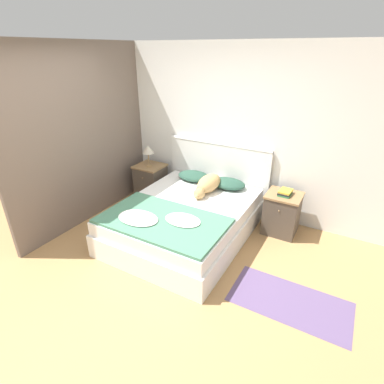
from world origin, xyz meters
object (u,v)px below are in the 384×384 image
Objects in this scene: nightstand_right at (282,213)px; dog at (208,184)px; pillow_left at (194,176)px; bed at (185,220)px; pillow_right at (228,183)px; nightstand_left at (151,181)px; book_stack at (285,192)px; table_lamp at (148,150)px.

dog reaches higher than nightstand_right.
bed is at bearing -69.48° from pillow_left.
pillow_left is (-1.46, 0.03, 0.27)m from nightstand_right.
nightstand_left is at bearing -178.75° from pillow_right.
book_stack reaches higher than bed.
pillow_left is 2.33× the size of book_stack.
table_lamp reaches higher than pillow_right.
book_stack is 2.34m from table_lamp.
nightstand_right is 1.12× the size of pillow_right.
bed is 1.52m from table_lamp.
pillow_left reaches higher than nightstand_left.
dog is at bearing -9.95° from table_lamp.
pillow_left is at bearing 110.52° from bed.
pillow_left is at bearing 2.12° from nightstand_left.
bed is 0.65m from dog.
dog is 1.10m from book_stack.
table_lamp is at bearing -176.62° from pillow_left.
nightstand_right is at bearing -164.11° from book_stack.
pillow_right is at bearing 1.99° from table_lamp.
book_stack is (0.00, 0.00, 0.33)m from nightstand_right.
nightstand_right is at bearing 12.58° from dog.
nightstand_right is at bearing 0.47° from table_lamp.
dog reaches higher than nightstand_left.
pillow_left is at bearing 178.79° from book_stack.
table_lamp is (-0.86, -0.05, 0.32)m from pillow_left.
nightstand_right is 2.39m from table_lamp.
dog reaches higher than pillow_left.
dog is (-1.07, -0.24, 0.31)m from nightstand_right.
pillow_left is at bearing 145.35° from dog.
book_stack is (2.33, 0.00, 0.33)m from nightstand_left.
pillow_right is 1.50m from table_lamp.
pillow_right is at bearing 177.88° from nightstand_right.
book_stack is 0.64× the size of table_lamp.
nightstand_left is 0.90m from pillow_left.
pillow_right reaches higher than nightstand_left.
nightstand_left is 2.35m from book_stack.
bed is 0.91m from pillow_left.
bed is 3.42× the size of nightstand_right.
nightstand_right is 0.78× the size of dog.
nightstand_left is 0.78× the size of dog.
bed is 8.93× the size of book_stack.
book_stack is at bearing 0.02° from nightstand_left.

